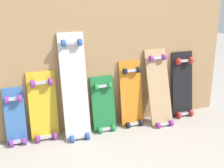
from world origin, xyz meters
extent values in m
plane|color=#B2AAA0|center=(0.00, 0.00, 0.00)|extent=(12.00, 12.00, 0.00)
cube|color=tan|center=(0.00, 0.07, 0.86)|extent=(2.49, 0.04, 1.73)
cube|color=#386BAD|center=(-0.84, 0.01, 0.21)|extent=(0.17, 0.08, 0.55)
cube|color=#B7B7BF|center=(-0.84, -0.04, 0.03)|extent=(0.07, 0.04, 0.03)
cube|color=#B7B7BF|center=(-0.84, 0.01, 0.40)|extent=(0.07, 0.04, 0.03)
cylinder|color=purple|center=(-0.90, -0.05, 0.03)|extent=(0.03, 0.06, 0.06)
cylinder|color=purple|center=(-0.79, -0.05, 0.03)|extent=(0.03, 0.06, 0.06)
cylinder|color=purple|center=(-0.90, -0.01, 0.40)|extent=(0.03, 0.06, 0.06)
cylinder|color=purple|center=(-0.79, -0.01, 0.40)|extent=(0.03, 0.06, 0.06)
cube|color=gold|center=(-0.61, 0.01, 0.27)|extent=(0.24, 0.09, 0.66)
cube|color=#B7B7BF|center=(-0.61, -0.04, 0.03)|extent=(0.11, 0.04, 0.03)
cube|color=#B7B7BF|center=(-0.61, 0.01, 0.51)|extent=(0.11, 0.04, 0.03)
cylinder|color=purple|center=(-0.68, -0.06, 0.03)|extent=(0.03, 0.06, 0.06)
cylinder|color=purple|center=(-0.53, -0.06, 0.03)|extent=(0.03, 0.06, 0.06)
cylinder|color=purple|center=(-0.68, -0.01, 0.51)|extent=(0.03, 0.06, 0.06)
cylinder|color=purple|center=(-0.53, -0.01, 0.51)|extent=(0.03, 0.06, 0.06)
cube|color=silver|center=(-0.34, -0.05, 0.42)|extent=(0.23, 0.20, 0.98)
cube|color=#B7B7BF|center=(-0.34, -0.15, 0.03)|extent=(0.10, 0.04, 0.03)
cube|color=#B7B7BF|center=(-0.34, 0.00, 0.83)|extent=(0.10, 0.04, 0.03)
cylinder|color=#3359B2|center=(-0.41, -0.17, 0.03)|extent=(0.03, 0.06, 0.06)
cylinder|color=#3359B2|center=(-0.27, -0.17, 0.03)|extent=(0.03, 0.06, 0.06)
cylinder|color=#3359B2|center=(-0.41, -0.02, 0.83)|extent=(0.03, 0.06, 0.06)
cylinder|color=#3359B2|center=(-0.27, -0.02, 0.83)|extent=(0.03, 0.06, 0.06)
cube|color=#1E7238|center=(-0.06, -0.02, 0.21)|extent=(0.22, 0.14, 0.57)
cube|color=#B7B7BF|center=(-0.06, -0.08, 0.02)|extent=(0.10, 0.04, 0.03)
cube|color=#B7B7BF|center=(-0.06, 0.00, 0.41)|extent=(0.10, 0.04, 0.03)
cylinder|color=#268C3F|center=(-0.13, -0.10, 0.03)|extent=(0.03, 0.06, 0.06)
cylinder|color=#268C3F|center=(0.00, -0.10, 0.03)|extent=(0.03, 0.06, 0.06)
cylinder|color=#268C3F|center=(-0.13, -0.02, 0.42)|extent=(0.03, 0.06, 0.06)
cylinder|color=#268C3F|center=(0.00, -0.02, 0.42)|extent=(0.03, 0.06, 0.06)
cube|color=orange|center=(0.22, -0.01, 0.27)|extent=(0.22, 0.13, 0.69)
cube|color=#B7B7BF|center=(0.22, -0.08, 0.02)|extent=(0.10, 0.04, 0.03)
cube|color=#B7B7BF|center=(0.22, 0.00, 0.53)|extent=(0.10, 0.04, 0.03)
cylinder|color=black|center=(0.15, -0.10, 0.03)|extent=(0.03, 0.05, 0.05)
cylinder|color=black|center=(0.29, -0.10, 0.03)|extent=(0.03, 0.05, 0.05)
cylinder|color=black|center=(0.15, -0.01, 0.54)|extent=(0.03, 0.05, 0.05)
cylinder|color=black|center=(0.29, -0.01, 0.54)|extent=(0.03, 0.05, 0.05)
cube|color=tan|center=(0.49, -0.08, 0.32)|extent=(0.23, 0.25, 0.79)
cube|color=#B7B7BF|center=(0.49, -0.19, 0.02)|extent=(0.10, 0.04, 0.03)
cube|color=#B7B7BF|center=(0.49, -0.01, 0.63)|extent=(0.10, 0.04, 0.03)
cylinder|color=purple|center=(0.42, -0.21, 0.03)|extent=(0.03, 0.05, 0.05)
cylinder|color=purple|center=(0.56, -0.21, 0.03)|extent=(0.03, 0.05, 0.05)
cylinder|color=purple|center=(0.42, -0.02, 0.64)|extent=(0.03, 0.05, 0.05)
cylinder|color=purple|center=(0.56, -0.02, 0.64)|extent=(0.03, 0.05, 0.05)
cube|color=black|center=(0.81, -0.01, 0.30)|extent=(0.24, 0.11, 0.73)
cube|color=#B7B7BF|center=(0.81, -0.07, 0.03)|extent=(0.11, 0.04, 0.03)
cube|color=#B7B7BF|center=(0.81, 0.01, 0.58)|extent=(0.11, 0.04, 0.03)
cylinder|color=red|center=(0.73, -0.09, 0.03)|extent=(0.03, 0.07, 0.07)
cylinder|color=red|center=(0.88, -0.09, 0.03)|extent=(0.03, 0.07, 0.07)
cylinder|color=red|center=(0.73, -0.01, 0.58)|extent=(0.03, 0.07, 0.07)
cylinder|color=red|center=(0.88, -0.01, 0.58)|extent=(0.03, 0.07, 0.07)
camera|label=1|loc=(-0.95, -2.39, 1.21)|focal=46.97mm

